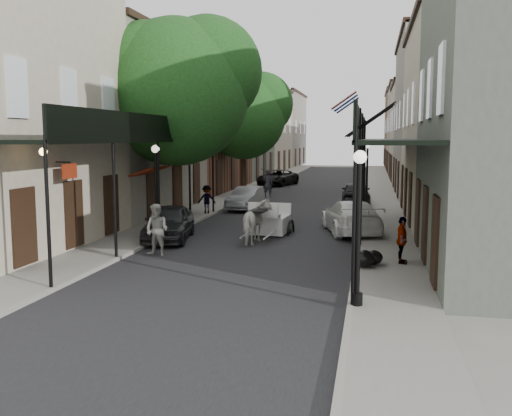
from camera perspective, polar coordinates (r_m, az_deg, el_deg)
The scene contains 24 objects.
ground at distance 16.65m, azimuth -4.14°, elevation -7.29°, with size 140.00×140.00×0.00m, color gray.
road at distance 36.03m, azimuth 4.46°, elevation 0.48°, with size 8.00×90.00×0.01m, color black.
sidewalk_left at distance 36.97m, azimuth -3.25°, elevation 0.74°, with size 2.20×90.00×0.12m, color gray.
sidewalk_right at distance 35.76m, azimuth 12.44°, elevation 0.37°, with size 2.20×90.00×0.12m, color gray.
building_row_left at distance 47.36m, azimuth -4.43°, elevation 8.40°, with size 5.00×80.00×10.50m, color #BBAD96.
building_row_right at distance 45.74m, azimuth 16.99°, elevation 8.17°, with size 5.00×80.00×10.50m, color gray.
gallery_left at distance 24.31m, azimuth -10.72°, elevation 6.78°, with size 2.20×18.05×4.88m.
gallery_right at distance 22.51m, azimuth 12.65°, elevation 6.72°, with size 2.20×18.05×4.88m.
tree_near at distance 27.20m, azimuth -7.06°, elevation 12.00°, with size 7.31×6.80×9.63m.
tree_far at distance 40.67m, azimuth -0.74°, elevation 9.48°, with size 6.45×6.00×8.61m.
lamppost_right_near at distance 13.69m, azimuth 10.21°, elevation -1.76°, with size 0.32×0.32×3.71m.
lamppost_left at distance 23.23m, azimuth -9.95°, elevation 1.84°, with size 0.32×0.32×3.71m.
lamppost_right_far at distance 33.59m, azimuth 11.04°, elevation 3.39°, with size 0.32×0.32×3.71m.
horse at distance 22.20m, azimuth 0.14°, elevation -1.43°, with size 0.91×2.00×1.69m, color silver.
carriage at distance 24.70m, azimuth 1.68°, elevation 0.02°, with size 1.84×2.57×2.83m.
pedestrian_walking at distance 20.17m, azimuth -9.87°, elevation -2.19°, with size 0.89×0.69×1.83m, color #A2A299.
pedestrian_sidewalk_left at distance 30.39m, azimuth -4.95°, elevation 0.87°, with size 0.96×0.55×1.48m, color gray.
pedestrian_sidewalk_right at distance 18.77m, azimuth 14.39°, elevation -3.13°, with size 0.88×0.37×1.51m, color gray.
car_left_near at distance 23.23m, azimuth -8.71°, elevation -1.44°, with size 1.70×4.22×1.44m, color black.
car_left_mid at distance 32.73m, azimuth -0.86°, elevation 0.98°, with size 1.39×3.98×1.31m, color gray.
car_left_far at distance 49.24m, azimuth 2.17°, elevation 3.05°, with size 2.27×4.92×1.37m, color black.
car_right_near at distance 24.90m, azimuth 9.47°, elevation -0.89°, with size 2.02×4.96×1.44m, color white.
car_right_far at distance 35.79m, azimuth 9.97°, elevation 1.50°, with size 1.70×4.23×1.44m, color black.
trash_bags at distance 18.19m, azimuth 11.10°, elevation -4.94°, with size 0.92×1.07×0.56m.
Camera 1 is at (4.39, -15.53, 4.12)m, focal length 40.00 mm.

